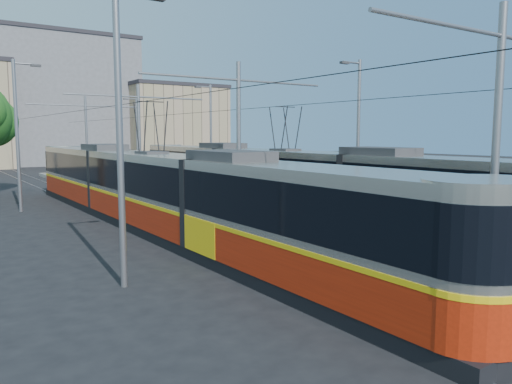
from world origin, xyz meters
TOP-DOWN VIEW (x-y plane):
  - ground at (0.00, 0.00)m, footprint 160.00×160.00m
  - platform at (0.00, 17.00)m, footprint 4.00×50.00m
  - tactile_strip_left at (-1.45, 17.00)m, footprint 0.70×50.00m
  - tactile_strip_right at (1.45, 17.00)m, footprint 0.70×50.00m
  - rails at (0.00, 17.00)m, footprint 8.71×70.00m
  - track_arrow at (-3.60, -3.00)m, footprint 1.20×5.00m
  - tram_left at (-3.60, 9.30)m, footprint 2.43×32.38m
  - tram_right at (3.60, 9.27)m, footprint 2.43×31.38m
  - catenary at (0.00, 14.15)m, footprint 9.20×70.00m
  - street_lamps at (-0.00, 21.00)m, footprint 15.18×38.22m
  - shelter at (0.73, 13.25)m, footprint 0.85×1.21m
  - building_centre at (6.00, 64.00)m, footprint 18.36×14.28m
  - building_right at (20.00, 58.00)m, footprint 14.28×10.20m

SIDE VIEW (x-z plane):
  - ground at x=0.00m, z-range 0.00..0.00m
  - track_arrow at x=-3.60m, z-range 0.00..0.01m
  - rails at x=0.00m, z-range 0.00..0.03m
  - platform at x=0.00m, z-range 0.00..0.30m
  - tactile_strip_left at x=-1.45m, z-range 0.30..0.31m
  - tactile_strip_right at x=1.45m, z-range 0.30..0.31m
  - shelter at x=0.73m, z-range 0.36..2.83m
  - tram_left at x=-3.60m, z-range -1.05..4.45m
  - tram_right at x=3.60m, z-range -0.89..4.61m
  - street_lamps at x=0.00m, z-range 0.18..8.18m
  - catenary at x=0.00m, z-range 1.02..8.02m
  - building_right at x=20.00m, z-range 0.01..11.38m
  - building_centre at x=6.00m, z-range 0.01..17.73m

